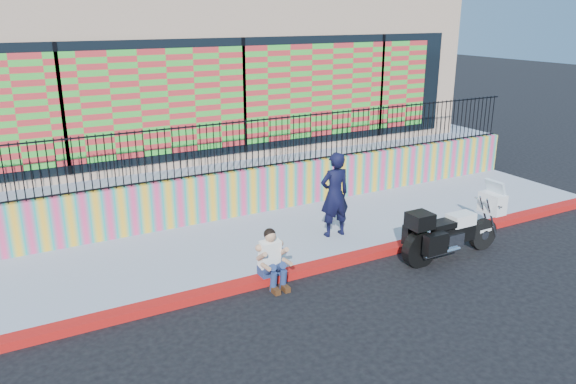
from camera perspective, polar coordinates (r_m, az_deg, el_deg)
ground at (r=11.29m, az=4.68°, el=-7.52°), size 90.00×90.00×0.00m
red_curb at (r=11.26m, az=4.69°, el=-7.17°), size 16.00×0.30×0.15m
sidewalk at (r=12.55m, az=0.54°, el=-4.40°), size 16.00×3.00×0.15m
mural_wall at (r=13.67m, az=-2.74°, el=0.26°), size 16.00×0.20×1.10m
metal_fence at (r=13.37m, az=-2.81°, el=4.96°), size 15.80×0.04×1.20m
elevated_platform at (r=18.25m, az=-9.84°, el=4.27°), size 16.00×10.00×1.25m
storefront_building at (r=17.63m, az=-10.06°, el=12.45°), size 14.00×8.06×4.00m
police_motorcycle at (r=11.87m, az=16.31°, el=-3.62°), size 2.41×0.80×1.50m
police_officer at (r=12.08m, az=4.77°, el=-0.26°), size 0.71×0.49×1.87m
seated_man at (r=10.31m, az=-1.50°, el=-7.29°), size 0.54×0.71×1.06m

